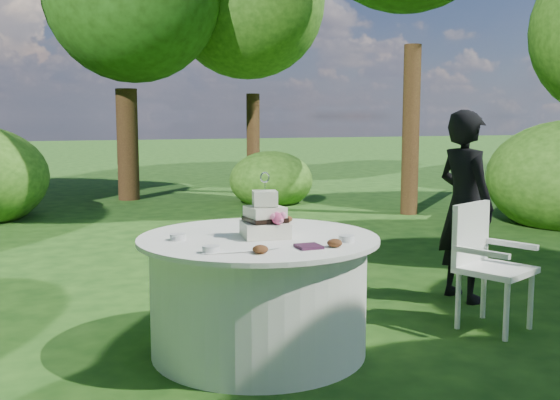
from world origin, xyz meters
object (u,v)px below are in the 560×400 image
Objects in this scene: guest at (465,206)px; cake at (265,220)px; table at (259,294)px; chair at (485,257)px; napkins at (309,246)px.

cake is at bearing 101.21° from guest.
chair is at bearing -3.67° from table.
cake is (-1.99, -0.59, 0.09)m from guest.
napkins is 1.62m from chair.
napkins is 0.09× the size of guest.
napkins is 0.34× the size of cake.
guest is 2.14m from table.
napkins is 0.62m from table.
cake is (0.03, -0.04, 0.50)m from table.
guest is at bearing 15.39° from table.
cake reaches higher than napkins.
napkins is 0.15× the size of chair.
table is 0.50m from cake.
napkins is at bearing 113.15° from guest.
guest reaches higher than cake.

